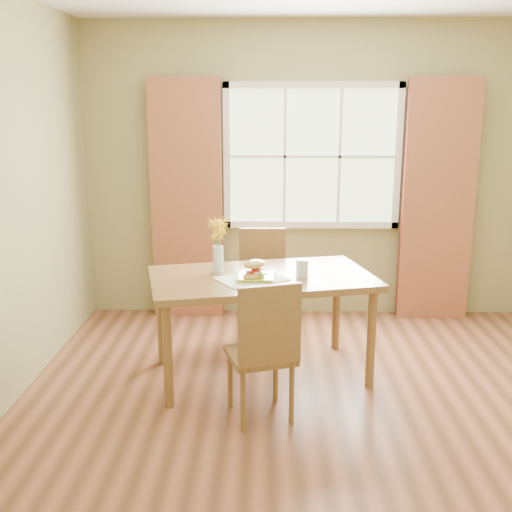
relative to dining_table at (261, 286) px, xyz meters
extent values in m
cube|color=brown|center=(0.44, -0.46, -0.70)|extent=(4.20, 3.80, 0.02)
cube|color=#928B58|center=(0.44, 1.45, 0.66)|extent=(4.20, 0.02, 2.70)
cube|color=#928B58|center=(0.44, -2.37, 0.66)|extent=(4.20, 0.02, 2.70)
cube|color=#B9D19E|center=(0.44, 1.42, 0.81)|extent=(1.50, 0.02, 1.20)
cube|color=white|center=(0.44, 1.39, 1.44)|extent=(1.62, 0.04, 0.06)
cube|color=white|center=(0.44, 1.39, 0.18)|extent=(1.62, 0.04, 0.06)
cube|color=white|center=(-0.34, 1.39, 0.81)|extent=(0.06, 0.04, 1.32)
cube|color=white|center=(1.22, 1.39, 0.81)|extent=(0.06, 0.04, 1.32)
cube|color=white|center=(0.44, 1.40, 0.81)|extent=(1.50, 0.03, 0.02)
cube|color=maroon|center=(-0.71, 1.32, 0.41)|extent=(0.65, 0.08, 2.20)
cube|color=maroon|center=(1.59, 1.32, 0.41)|extent=(0.65, 0.08, 2.20)
cube|color=brown|center=(0.00, 0.00, 0.05)|extent=(1.73, 1.22, 0.05)
cylinder|color=brown|center=(-0.60, -0.52, -0.33)|extent=(0.06, 0.06, 0.72)
cylinder|color=brown|center=(0.77, -0.19, -0.33)|extent=(0.06, 0.06, 0.72)
cylinder|color=brown|center=(-0.77, 0.19, -0.33)|extent=(0.06, 0.06, 0.72)
cylinder|color=brown|center=(0.60, 0.52, -0.33)|extent=(0.06, 0.06, 0.72)
cube|color=brown|center=(0.00, -0.62, -0.27)|extent=(0.49, 0.49, 0.04)
cube|color=brown|center=(0.05, -0.79, 0.00)|extent=(0.38, 0.15, 0.50)
cylinder|color=brown|center=(-0.10, -0.82, -0.49)|extent=(0.03, 0.03, 0.40)
cylinder|color=brown|center=(0.20, -0.72, -0.49)|extent=(0.03, 0.03, 0.40)
cylinder|color=brown|center=(-0.20, -0.52, -0.49)|extent=(0.03, 0.03, 0.40)
cylinder|color=brown|center=(0.10, -0.42, -0.49)|extent=(0.03, 0.03, 0.40)
cube|color=brown|center=(0.00, 0.62, -0.26)|extent=(0.40, 0.40, 0.04)
cube|color=brown|center=(0.00, 0.80, 0.01)|extent=(0.39, 0.04, 0.51)
cylinder|color=brown|center=(-0.16, 0.46, -0.48)|extent=(0.03, 0.03, 0.40)
cylinder|color=brown|center=(0.16, 0.46, -0.48)|extent=(0.03, 0.03, 0.40)
cylinder|color=brown|center=(-0.16, 0.78, -0.48)|extent=(0.03, 0.03, 0.40)
cylinder|color=brown|center=(0.16, 0.78, -0.48)|extent=(0.03, 0.03, 0.40)
cube|color=beige|center=(-0.07, -0.11, 0.08)|extent=(0.56, 0.52, 0.01)
cube|color=#C1D635|center=(-0.04, -0.10, 0.09)|extent=(0.26, 0.26, 0.01)
ellipsoid|color=#E8BC4F|center=(-0.05, -0.15, 0.12)|extent=(0.21, 0.21, 0.05)
ellipsoid|color=#4C8C2D|center=(0.00, -0.17, 0.14)|extent=(0.10, 0.07, 0.01)
cylinder|color=red|center=(-0.06, -0.15, 0.16)|extent=(0.09, 0.09, 0.01)
cylinder|color=red|center=(-0.02, -0.14, 0.17)|extent=(0.09, 0.09, 0.01)
ellipsoid|color=#E8BC4F|center=(-0.05, -0.15, 0.20)|extent=(0.21, 0.21, 0.06)
cylinder|color=silver|center=(0.29, -0.03, 0.14)|extent=(0.08, 0.08, 0.13)
cylinder|color=silver|center=(0.29, -0.03, 0.13)|extent=(0.07, 0.07, 0.11)
cylinder|color=silver|center=(-0.32, 0.09, 0.18)|extent=(0.08, 0.08, 0.19)
cylinder|color=silver|center=(-0.32, 0.09, 0.13)|extent=(0.07, 0.07, 0.10)
cylinder|color=#3D7028|center=(-0.32, 0.09, 0.26)|extent=(0.01, 0.01, 0.36)
cylinder|color=#3D7028|center=(-0.30, 0.08, 0.23)|extent=(0.01, 0.01, 0.30)
cylinder|color=#3D7028|center=(-0.33, 0.10, 0.21)|extent=(0.01, 0.01, 0.26)
cylinder|color=#3D7028|center=(-0.31, 0.10, 0.24)|extent=(0.01, 0.01, 0.33)
camera|label=1|loc=(0.05, -4.12, 1.23)|focal=42.00mm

